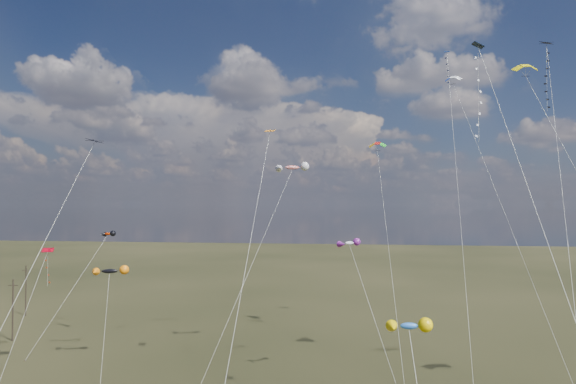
# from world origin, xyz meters

# --- Properties ---
(utility_pole_near) EXTENTS (1.40, 0.20, 8.00)m
(utility_pole_near) POSITION_xyz_m (-38.00, 30.00, 4.09)
(utility_pole_near) COLOR black
(utility_pole_near) RESTS_ON ground
(utility_pole_far) EXTENTS (1.40, 0.20, 8.00)m
(utility_pole_far) POSITION_xyz_m (-46.00, 44.00, 4.09)
(utility_pole_far) COLOR black
(utility_pole_far) RESTS_ON ground
(diamond_black_high) EXTENTS (6.76, 24.99, 33.28)m
(diamond_black_high) POSITION_xyz_m (24.18, 18.18, 28.28)
(diamond_black_high) COLOR black
(diamond_black_high) RESTS_ON ground
(diamond_navy_tall) EXTENTS (1.76, 21.55, 37.06)m
(diamond_navy_tall) POSITION_xyz_m (17.68, 32.33, 31.80)
(diamond_navy_tall) COLOR #081C4E
(diamond_navy_tall) RESTS_ON ground
(diamond_black_mid) EXTENTS (4.50, 13.17, 22.48)m
(diamond_black_mid) POSITION_xyz_m (-12.84, -0.49, 16.68)
(diamond_black_mid) COLOR black
(diamond_black_mid) RESTS_ON ground
(diamond_red_low) EXTENTS (1.44, 8.69, 13.18)m
(diamond_red_low) POSITION_xyz_m (-25.53, 17.96, 10.80)
(diamond_red_low) COLOR #AB0113
(diamond_red_low) RESTS_ON ground
(diamond_navy_right) EXTENTS (3.22, 21.11, 29.10)m
(diamond_navy_right) POSITION_xyz_m (15.31, 4.38, 24.34)
(diamond_navy_right) COLOR #0E1D43
(diamond_navy_right) RESTS_ON ground
(diamond_orange_center) EXTENTS (1.02, 21.47, 25.22)m
(diamond_orange_center) POSITION_xyz_m (-1.89, 12.44, 18.25)
(diamond_orange_center) COLOR orange
(diamond_orange_center) RESTS_ON ground
(parafoil_yellow) EXTENTS (9.28, 16.15, 31.64)m
(parafoil_yellow) POSITION_xyz_m (22.72, 19.65, 30.85)
(parafoil_yellow) COLOR #F9E704
(parafoil_yellow) RESTS_ON ground
(parafoil_blue_white) EXTENTS (7.44, 25.59, 35.36)m
(parafoil_blue_white) POSITION_xyz_m (19.39, 38.68, 34.47)
(parafoil_blue_white) COLOR #0D37C5
(parafoil_blue_white) RESTS_ON ground
(parafoil_tricolor) EXTENTS (3.24, 16.51, 26.23)m
(parafoil_tricolor) POSITION_xyz_m (9.21, 35.27, 25.51)
(parafoil_tricolor) COLOR gold
(parafoil_tricolor) RESTS_ON ground
(novelty_black_orange) EXTENTS (4.74, 8.34, 10.95)m
(novelty_black_orange) POSITION_xyz_m (-20.74, 22.43, 10.34)
(novelty_black_orange) COLOR black
(novelty_black_orange) RESTS_ON ground
(novelty_orange_black) EXTENTS (6.16, 10.58, 14.37)m
(novelty_orange_black) POSITION_xyz_m (-25.92, 31.82, 13.84)
(novelty_orange_black) COLOR #F23100
(novelty_orange_black) RESTS_ON ground
(novelty_white_purple) EXTENTS (5.99, 7.50, 14.43)m
(novelty_white_purple) POSITION_xyz_m (5.96, 19.23, 13.92)
(novelty_white_purple) COLOR silver
(novelty_white_purple) RESTS_ON ground
(novelty_redwhite_stripe) EXTENTS (9.38, 11.83, 22.59)m
(novelty_redwhite_stripe) POSITION_xyz_m (-0.67, 26.02, 21.92)
(novelty_redwhite_stripe) COLOR red
(novelty_redwhite_stripe) RESTS_ON ground
(novelty_blue_yellow) EXTENTS (2.18, 7.40, 11.84)m
(novelty_blue_yellow) POSITION_xyz_m (9.51, -3.91, 11.34)
(novelty_blue_yellow) COLOR blue
(novelty_blue_yellow) RESTS_ON ground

